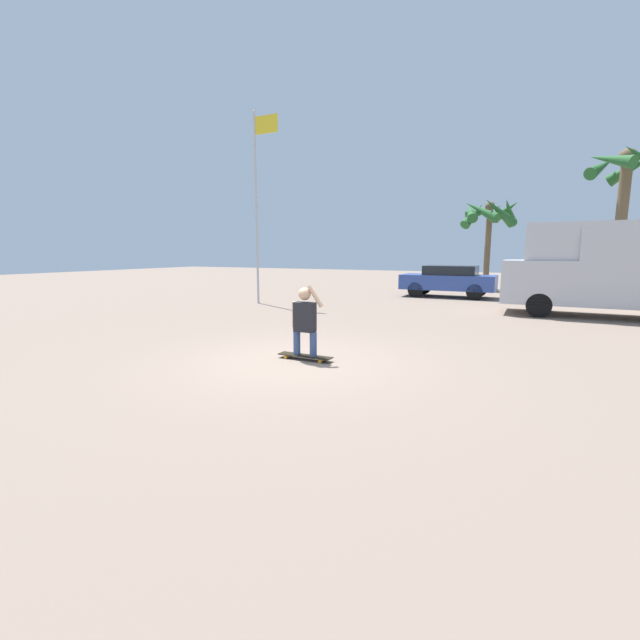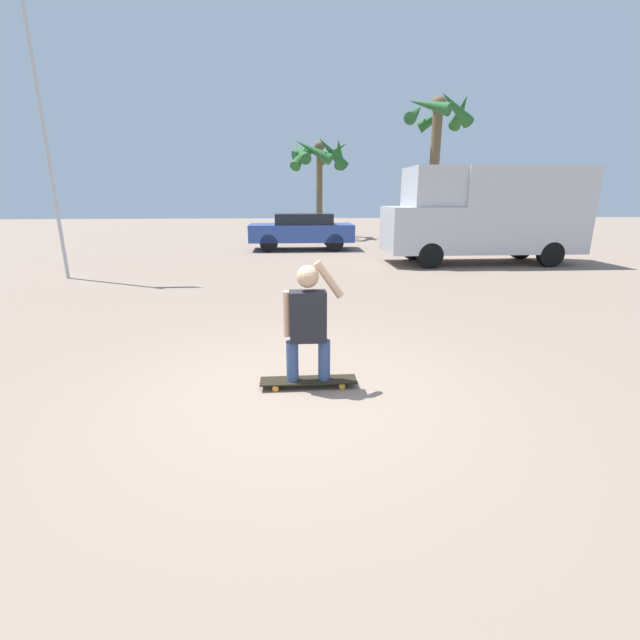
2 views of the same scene
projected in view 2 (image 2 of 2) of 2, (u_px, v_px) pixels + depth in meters
ground_plane at (300, 393)px, 4.86m from camera, size 80.00×80.00×0.00m
skateboard at (309, 381)px, 5.02m from camera, size 1.13×0.25×0.09m
person_skateboarder at (308, 318)px, 4.81m from camera, size 0.69×0.25×1.41m
camper_van at (487, 212)px, 13.89m from camera, size 6.27×2.10×3.04m
parked_car_blue at (302, 230)px, 17.73m from camera, size 4.24×1.83×1.48m
palm_tree_near_van at (438, 126)px, 22.18m from camera, size 3.61×3.70×7.20m
palm_tree_center_background at (319, 156)px, 22.02m from camera, size 3.28×3.27×5.09m
flagpole at (43, 101)px, 10.47m from camera, size 1.13×0.12×7.56m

